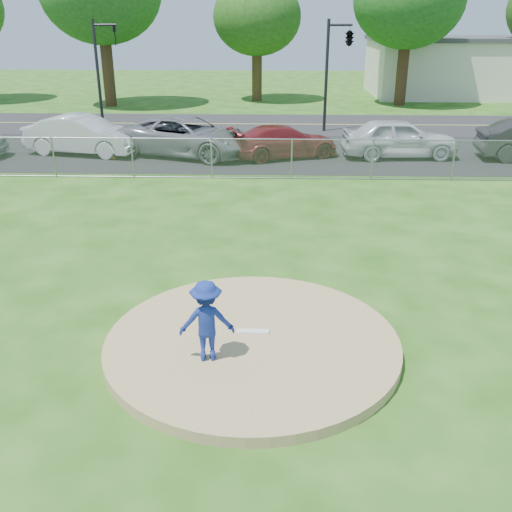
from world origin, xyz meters
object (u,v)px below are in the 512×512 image
Objects in this scene: traffic_signal_left at (102,65)px; parked_car_darkred at (284,142)px; commercial_building at (477,66)px; traffic_signal_center at (347,40)px; parked_car_white at (83,135)px; tree_center at (257,5)px; parked_car_gray at (186,136)px; parked_car_pearl at (399,138)px; traffic_cone at (111,151)px; pitcher at (207,321)px.

parked_car_darkred is (9.53, -6.44, -2.66)m from traffic_signal_left.
traffic_signal_center reaches higher than commercial_building.
parked_car_darkred is (-3.21, -6.44, -3.91)m from traffic_signal_center.
commercial_building reaches higher than parked_car_white.
tree_center reaches higher than parked_car_gray.
parked_car_pearl is at bearing -74.19° from traffic_signal_center.
parked_car_darkred is at bearing -124.18° from commercial_building.
parked_car_pearl is at bearing -114.78° from commercial_building.
traffic_signal_center is at bearing -126.94° from commercial_building.
parked_car_pearl is at bearing 3.04° from traffic_cone.
traffic_signal_left reaches higher than parked_car_pearl.
parked_car_pearl reaches higher than pitcher.
traffic_signal_left reaches higher than parked_car_white.
traffic_signal_center is at bearing -67.51° from tree_center.
parked_car_gray is (5.26, -6.19, -2.51)m from traffic_signal_left.
tree_center is 2.07× the size of parked_car_darkred.
traffic_signal_left is 0.93× the size of parked_car_gray.
pitcher is (-16.74, -38.68, -1.23)m from commercial_building.
parked_car_gray is at bearing -49.65° from traffic_signal_left.
parked_car_pearl is (4.97, 0.20, 0.15)m from parked_car_darkred.
traffic_cone is 7.47m from parked_car_darkred.
commercial_building is at bearing 45.26° from traffic_cone.
pitcher is 18.19m from parked_car_white.
pitcher is 0.24× the size of parked_car_gray.
parked_car_pearl is (1.77, -6.24, -3.76)m from traffic_signal_center.
traffic_signal_center is at bearing -108.76° from pitcher.
traffic_signal_left is 6.58m from parked_car_white.
parked_car_white is (-7.37, 16.63, -0.07)m from pitcher.
traffic_signal_center is 1.10× the size of parked_car_white.
pitcher is 16.88m from traffic_cone.
traffic_signal_left is 15.98m from parked_car_pearl.
tree_center is 14.63m from traffic_signal_left.
tree_center is 1.76× the size of traffic_signal_left.
pitcher is at bearing 154.95° from parked_car_pearl.
tree_center reaches higher than traffic_cone.
pitcher is at bearing 154.05° from parked_car_darkred.
parked_car_gray reaches higher than parked_car_pearl.
commercial_building is 2.71× the size of parked_car_gray.
parked_car_white is at bearing -83.91° from traffic_signal_left.
commercial_building is 32.70m from parked_car_white.
parked_car_white is (-24.12, -22.05, -1.31)m from commercial_building.
parked_car_pearl is at bearing -108.36° from parked_car_darkred.
traffic_signal_center reaches higher than traffic_cone.
tree_center is at bearing 57.10° from traffic_signal_left.
pitcher is at bearing -150.91° from parked_car_gray.
commercial_building is 29.51m from traffic_signal_left.
commercial_building is at bearing 53.06° from traffic_signal_center.
traffic_signal_center is 3.85× the size of pitcher.
pitcher is at bearing -144.14° from parked_car_white.
parked_car_darkred is (1.51, 16.24, -0.23)m from pitcher.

